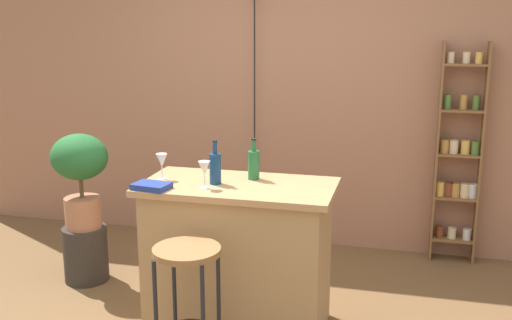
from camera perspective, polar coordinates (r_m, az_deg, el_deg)
The scene contains 11 objects.
back_wall at distance 5.23m, azimuth 3.28°, elevation 7.15°, with size 6.40×0.10×2.80m, color #9E6B51.
kitchen_counter at distance 3.88m, azimuth -1.65°, elevation -9.00°, with size 1.19×0.63×0.96m.
bar_stool at distance 3.41m, azimuth -6.44°, elevation -11.01°, with size 0.37×0.37×0.74m.
spice_shelf at distance 5.10m, azimuth 18.42°, elevation 0.23°, with size 0.35×0.15×1.77m.
plant_stool at distance 4.82m, azimuth -15.65°, elevation -8.44°, with size 0.33×0.33×0.42m, color #2D2823.
potted_plant at distance 4.63m, azimuth -16.15°, elevation -0.90°, with size 0.42×0.38×0.71m.
bottle_spirits_clear at distance 3.82m, azimuth -0.22°, elevation -0.37°, with size 0.07×0.07×0.26m.
bottle_vinegar at distance 3.71m, azimuth -3.84°, elevation -0.70°, with size 0.07×0.07×0.27m.
wine_glass_left at distance 3.86m, azimuth -8.83°, elevation -0.10°, with size 0.07×0.07×0.16m.
wine_glass_center at distance 3.62m, azimuth -4.86°, elevation -0.84°, with size 0.07×0.07×0.16m.
cookbook at distance 3.67m, azimuth -9.76°, elevation -2.43°, with size 0.21×0.15×0.04m, color navy.
Camera 1 is at (0.99, -3.16, 1.95)m, focal length 42.72 mm.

